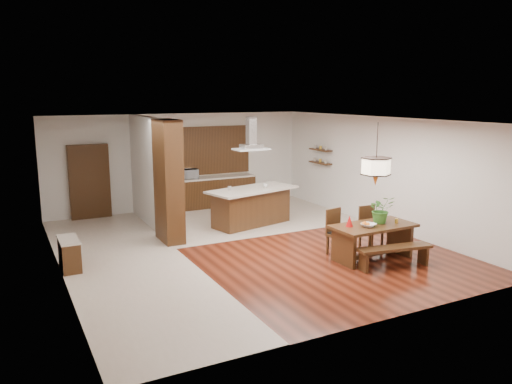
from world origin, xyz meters
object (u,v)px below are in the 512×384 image
range_hood (251,133)px  microwave (189,174)px  foliage_plant (381,209)px  island_cup (265,186)px  dining_chair_left (340,233)px  kitchen_island (251,206)px  dining_table (373,234)px  dining_chair_right (371,228)px  fruit_bowl (368,225)px  hallway_console (69,254)px  dining_bench (394,257)px  pendant_lantern (377,154)px

range_hood → microwave: (-0.83, 2.56, -1.37)m
foliage_plant → island_cup: 3.71m
dining_chair_left → kitchen_island: size_ratio=0.38×
dining_table → dining_chair_right: (0.44, 0.56, -0.07)m
dining_table → dining_chair_right: size_ratio=1.87×
island_cup → dining_chair_right: bearing=-70.9°
dining_chair_right → fruit_bowl: size_ratio=3.26×
fruit_bowl → microwave: (-1.63, 6.37, 0.31)m
hallway_console → dining_chair_right: 6.50m
hallway_console → fruit_bowl: (5.62, -2.37, 0.47)m
dining_bench → dining_chair_right: 1.31m
hallway_console → kitchen_island: kitchen_island is taller
foliage_plant → microwave: bearing=108.4°
kitchen_island → range_hood: 1.95m
dining_bench → dining_chair_left: size_ratio=1.58×
range_hood → microwave: 3.02m
dining_table → foliage_plant: bearing=10.2°
dining_bench → range_hood: 5.01m
dining_chair_left → range_hood: (-0.56, 3.17, 1.96)m
dining_chair_right → island_cup: island_cup is taller
dining_chair_left → kitchen_island: (-0.56, 3.17, 0.01)m
hallway_console → island_cup: 5.43m
dining_chair_left → pendant_lantern: size_ratio=0.77×
kitchen_island → microwave: microwave is taller
island_cup → pendant_lantern: bearing=-80.2°
microwave → fruit_bowl: bearing=-70.1°
island_cup → fruit_bowl: bearing=-83.6°
dining_bench → fruit_bowl: bearing=112.2°
dining_bench → fruit_bowl: fruit_bowl is taller
dining_table → range_hood: bearing=105.4°
dining_chair_right → island_cup: bearing=111.1°
microwave → dining_bench: bearing=-69.5°
kitchen_island → island_cup: 0.67m
dining_chair_left → microwave: size_ratio=1.92×
dining_chair_left → pendant_lantern: 1.88m
dining_chair_right → kitchen_island: kitchen_island is taller
kitchen_island → microwave: bearing=93.9°
dining_chair_right → microwave: bearing=113.8°
range_hood → hallway_console: bearing=-163.4°
foliage_plant → kitchen_island: bearing=108.8°
dining_chair_left → kitchen_island: bearing=88.4°
fruit_bowl → microwave: 6.58m
hallway_console → range_hood: bearing=16.6°
kitchen_island → dining_bench: bearing=-90.5°
range_hood → pendant_lantern: bearing=-74.6°
dining_chair_right → kitchen_island: (-1.46, 3.15, 0.03)m
dining_bench → dining_chair_right: dining_chair_right is taller
hallway_console → dining_chair_left: dining_chair_left is taller
dining_bench → microwave: bearing=105.0°
dining_chair_right → microwave: (-2.28, 5.71, 0.61)m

